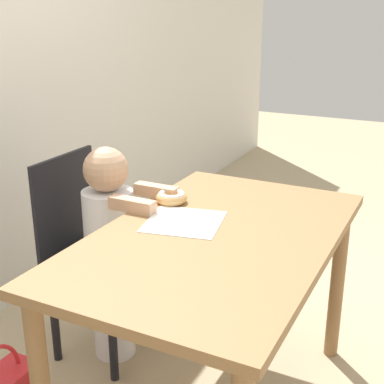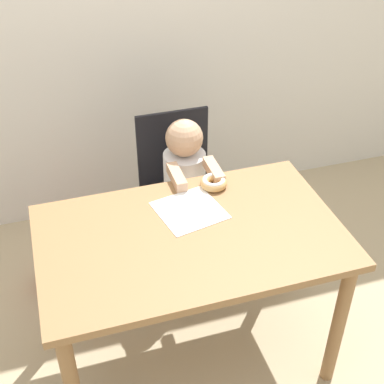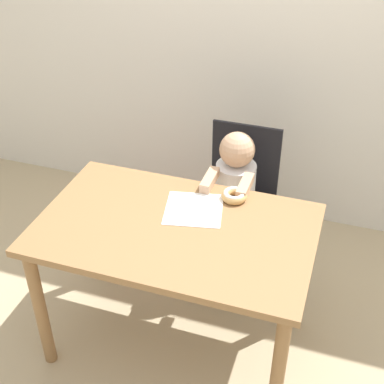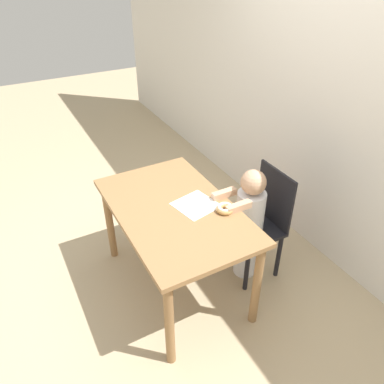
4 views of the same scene
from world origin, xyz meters
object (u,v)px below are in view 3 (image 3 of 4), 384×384
chair (239,202)px  donut (234,195)px  handbag (142,229)px  child_figure (234,208)px

chair → donut: size_ratio=7.26×
donut → handbag: size_ratio=0.34×
donut → chair: bearing=98.9°
child_figure → handbag: bearing=170.3°
donut → handbag: donut is taller
donut → handbag: bearing=151.1°
chair → child_figure: size_ratio=0.94×
child_figure → handbag: child_figure is taller
donut → handbag: (-0.67, 0.37, -0.65)m
handbag → chair: bearing=0.9°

